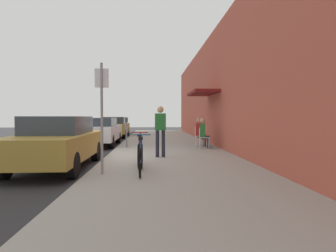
{
  "coord_description": "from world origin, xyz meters",
  "views": [
    {
      "loc": [
        1.56,
        -9.69,
        1.46
      ],
      "look_at": [
        2.54,
        6.97,
        0.92
      ],
      "focal_mm": 29.89,
      "sensor_mm": 36.0,
      "label": 1
    }
  ],
  "objects": [
    {
      "name": "ground_plane",
      "position": [
        0.0,
        0.0,
        0.0
      ],
      "size": [
        60.0,
        60.0,
        0.0
      ],
      "primitive_type": "plane",
      "color": "#2D2D30"
    },
    {
      "name": "sidewalk_slab",
      "position": [
        2.25,
        2.0,
        0.06
      ],
      "size": [
        4.5,
        32.0,
        0.12
      ],
      "primitive_type": "cube",
      "color": "#9E9B93",
      "rests_on": "ground_plane"
    },
    {
      "name": "building_facade",
      "position": [
        4.65,
        2.01,
        2.79
      ],
      "size": [
        1.4,
        32.0,
        5.58
      ],
      "color": "#BC5442",
      "rests_on": "ground_plane"
    },
    {
      "name": "parked_car_0",
      "position": [
        -1.1,
        -1.61,
        0.76
      ],
      "size": [
        1.8,
        4.4,
        1.48
      ],
      "color": "#A58433",
      "rests_on": "ground_plane"
    },
    {
      "name": "parked_car_1",
      "position": [
        -1.1,
        4.66,
        0.74
      ],
      "size": [
        1.8,
        4.4,
        1.41
      ],
      "color": "silver",
      "rests_on": "ground_plane"
    },
    {
      "name": "parked_car_2",
      "position": [
        -1.1,
        10.6,
        0.75
      ],
      "size": [
        1.8,
        4.4,
        1.46
      ],
      "color": "#A58433",
      "rests_on": "ground_plane"
    },
    {
      "name": "parking_meter",
      "position": [
        0.45,
        2.69,
        0.89
      ],
      "size": [
        0.12,
        0.1,
        1.32
      ],
      "color": "slate",
      "rests_on": "sidewalk_slab"
    },
    {
      "name": "street_sign",
      "position": [
        0.4,
        -3.08,
        1.64
      ],
      "size": [
        0.32,
        0.06,
        2.6
      ],
      "color": "gray",
      "rests_on": "sidewalk_slab"
    },
    {
      "name": "bicycle_0",
      "position": [
        1.3,
        -3.02,
        0.48
      ],
      "size": [
        0.46,
        1.71,
        0.9
      ],
      "color": "black",
      "rests_on": "sidewalk_slab"
    },
    {
      "name": "bicycle_1",
      "position": [
        1.23,
        -1.98,
        0.48
      ],
      "size": [
        0.46,
        1.71,
        0.9
      ],
      "color": "black",
      "rests_on": "sidewalk_slab"
    },
    {
      "name": "cafe_chair_0",
      "position": [
        3.73,
        2.11,
        0.62
      ],
      "size": [
        0.5,
        0.5,
        0.87
      ],
      "color": "silver",
      "rests_on": "sidewalk_slab"
    },
    {
      "name": "seated_patron_0",
      "position": [
        3.79,
        2.1,
        0.82
      ],
      "size": [
        0.47,
        0.41,
        1.29
      ],
      "color": "#232838",
      "rests_on": "sidewalk_slab"
    },
    {
      "name": "cafe_chair_1",
      "position": [
        3.73,
        3.06,
        0.62
      ],
      "size": [
        0.56,
        0.56,
        0.87
      ],
      "color": "silver",
      "rests_on": "sidewalk_slab"
    },
    {
      "name": "seated_patron_1",
      "position": [
        3.79,
        3.04,
        0.82
      ],
      "size": [
        0.51,
        0.47,
        1.29
      ],
      "color": "#232838",
      "rests_on": "sidewalk_slab"
    },
    {
      "name": "pedestrian_standing",
      "position": [
        1.85,
        -0.39,
        1.12
      ],
      "size": [
        0.36,
        0.22,
        1.7
      ],
      "color": "#232838",
      "rests_on": "sidewalk_slab"
    }
  ]
}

